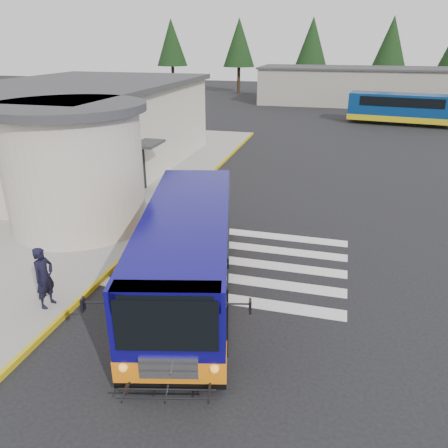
% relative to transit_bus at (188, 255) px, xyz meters
% --- Properties ---
extents(ground, '(140.00, 140.00, 0.00)m').
position_rel_transit_bus_xyz_m(ground, '(1.16, 3.12, -1.25)').
color(ground, black).
rests_on(ground, ground).
extents(sidewalk, '(10.00, 34.00, 0.15)m').
position_rel_transit_bus_xyz_m(sidewalk, '(-7.84, 7.12, -1.17)').
color(sidewalk, gray).
rests_on(sidewalk, ground).
extents(curb_strip, '(0.12, 34.00, 0.16)m').
position_rel_transit_bus_xyz_m(curb_strip, '(-2.89, 7.12, -1.17)').
color(curb_strip, gold).
rests_on(curb_strip, ground).
extents(station_building, '(12.70, 18.70, 4.80)m').
position_rel_transit_bus_xyz_m(station_building, '(-9.68, 10.03, 1.32)').
color(station_building, beige).
rests_on(station_building, ground).
extents(crosswalk, '(8.00, 5.35, 0.01)m').
position_rel_transit_bus_xyz_m(crosswalk, '(0.66, 2.32, -1.24)').
color(crosswalk, silver).
rests_on(crosswalk, ground).
extents(depot_building, '(26.40, 8.40, 4.20)m').
position_rel_transit_bus_xyz_m(depot_building, '(7.16, 45.12, 0.86)').
color(depot_building, gray).
rests_on(depot_building, ground).
extents(tree_line, '(58.40, 4.40, 10.00)m').
position_rel_transit_bus_xyz_m(tree_line, '(7.45, 53.12, 5.52)').
color(tree_line, black).
rests_on(tree_line, ground).
extents(transit_bus, '(4.83, 9.53, 2.61)m').
position_rel_transit_bus_xyz_m(transit_bus, '(0.00, 0.00, 0.00)').
color(transit_bus, '#0D0865').
rests_on(transit_bus, ground).
extents(pedestrian_a, '(0.51, 0.70, 1.79)m').
position_rel_transit_bus_xyz_m(pedestrian_a, '(-3.52, -1.90, -0.20)').
color(pedestrian_a, black).
rests_on(pedestrian_a, sidewalk).
extents(pedestrian_b, '(0.89, 0.93, 1.52)m').
position_rel_transit_bus_xyz_m(pedestrian_b, '(-6.42, 2.64, -0.34)').
color(pedestrian_b, black).
rests_on(pedestrian_b, sidewalk).
extents(bollard, '(0.09, 0.09, 1.14)m').
position_rel_transit_bus_xyz_m(bollard, '(-3.94, -1.50, -0.53)').
color(bollard, black).
rests_on(bollard, sidewalk).
extents(far_bus_a, '(9.25, 3.76, 2.32)m').
position_rel_transit_bus_xyz_m(far_bus_a, '(9.02, 32.06, 0.26)').
color(far_bus_a, navy).
rests_on(far_bus_a, ground).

